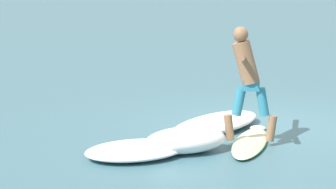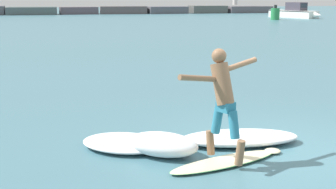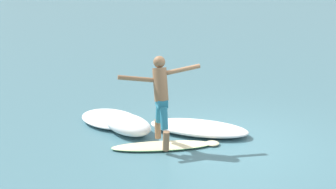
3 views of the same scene
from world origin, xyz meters
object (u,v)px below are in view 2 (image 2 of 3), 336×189
at_px(fishing_boat_near_jetty, 295,12).
at_px(channel_marker_buoy, 275,14).
at_px(surfboard, 226,161).
at_px(surfer, 223,95).

bearing_deg(fishing_boat_near_jetty, channel_marker_buoy, -138.67).
relative_size(surfboard, channel_marker_buoy, 1.37).
distance_m(surfboard, surfer, 1.10).
distance_m(surfboard, fishing_boat_near_jetty, 51.80).
bearing_deg(channel_marker_buoy, surfer, -116.01).
xyz_separation_m(surfer, channel_marker_buoy, (20.35, 41.72, -0.48)).
height_order(surfboard, fishing_boat_near_jetty, fishing_boat_near_jetty).
height_order(surfboard, surfer, surfer).
height_order(fishing_boat_near_jetty, channel_marker_buoy, fishing_boat_near_jetty).
bearing_deg(surfer, surfboard, -37.30).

